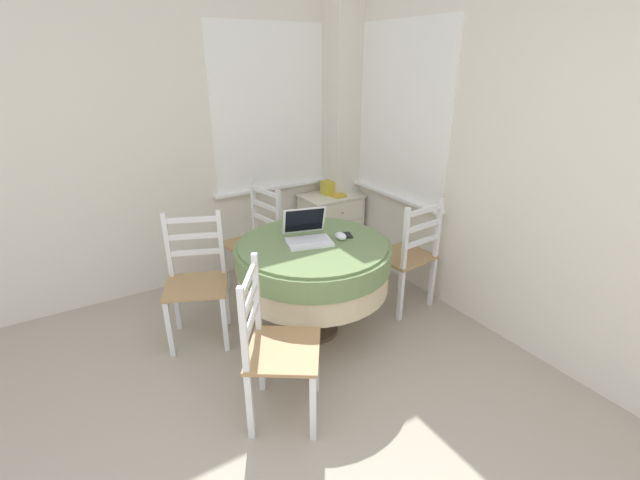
{
  "coord_description": "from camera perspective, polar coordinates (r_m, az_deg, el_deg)",
  "views": [
    {
      "loc": [
        -0.26,
        -0.78,
        1.9
      ],
      "look_at": [
        1.28,
        1.71,
        0.66
      ],
      "focal_mm": 24.0,
      "sensor_mm": 36.0,
      "label": 1
    }
  ],
  "objects": [
    {
      "name": "corner_room_shell",
      "position": [
        3.12,
        -0.35,
        11.46
      ],
      "size": [
        4.54,
        4.71,
        2.55
      ],
      "color": "silver",
      "rests_on": "ground_plane"
    },
    {
      "name": "computer_mouse",
      "position": [
        3.01,
        2.79,
        0.53
      ],
      "size": [
        0.07,
        0.1,
        0.05
      ],
      "color": "white",
      "rests_on": "round_dining_table"
    },
    {
      "name": "corner_cabinet",
      "position": [
        4.35,
        1.46,
        1.86
      ],
      "size": [
        0.57,
        0.43,
        0.66
      ],
      "color": "silver",
      "rests_on": "ground_plane"
    },
    {
      "name": "laptop",
      "position": [
        2.98,
        -1.68,
        0.77
      ],
      "size": [
        0.37,
        0.36,
        0.22
      ],
      "color": "white",
      "rests_on": "round_dining_table"
    },
    {
      "name": "dining_chair_near_right_window",
      "position": [
        3.48,
        11.6,
        -2.17
      ],
      "size": [
        0.45,
        0.42,
        0.93
      ],
      "color": "#A87F51",
      "rests_on": "ground_plane"
    },
    {
      "name": "cell_phone",
      "position": [
        3.08,
        3.67,
        0.67
      ],
      "size": [
        0.09,
        0.12,
        0.01
      ],
      "color": "black",
      "rests_on": "round_dining_table"
    },
    {
      "name": "round_dining_table",
      "position": [
        3.03,
        -0.92,
        -3.01
      ],
      "size": [
        1.09,
        1.09,
        0.73
      ],
      "color": "#4C3D2D",
      "rests_on": "ground_plane"
    },
    {
      "name": "book_on_cabinet",
      "position": [
        4.22,
        2.2,
        6.07
      ],
      "size": [
        0.13,
        0.19,
        0.02
      ],
      "color": "gold",
      "rests_on": "corner_cabinet"
    },
    {
      "name": "dining_chair_near_back_window",
      "position": [
        3.72,
        -8.58,
        -0.28
      ],
      "size": [
        0.46,
        0.48,
        0.93
      ],
      "color": "#A87F51",
      "rests_on": "ground_plane"
    },
    {
      "name": "dining_chair_camera_near",
      "position": [
        2.41,
        -5.92,
        -14.14
      ],
      "size": [
        0.56,
        0.57,
        0.93
      ],
      "color": "#A87F51",
      "rests_on": "ground_plane"
    },
    {
      "name": "storage_box",
      "position": [
        4.28,
        1.52,
        7.06
      ],
      "size": [
        0.19,
        0.13,
        0.13
      ],
      "color": "gold",
      "rests_on": "corner_cabinet"
    },
    {
      "name": "dining_chair_left_flank",
      "position": [
        3.16,
        -16.13,
        -5.35
      ],
      "size": [
        0.54,
        0.52,
        0.93
      ],
      "color": "#A87F51",
      "rests_on": "ground_plane"
    }
  ]
}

